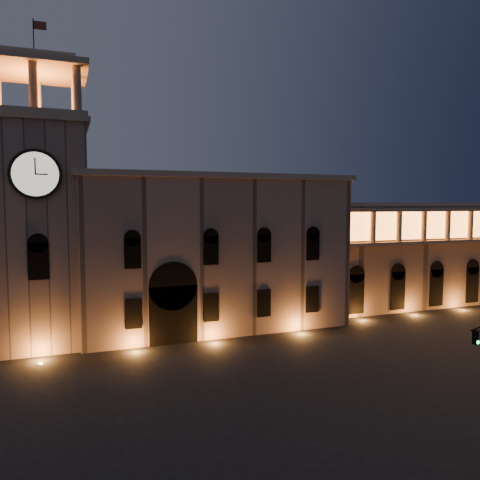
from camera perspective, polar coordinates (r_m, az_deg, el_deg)
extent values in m
plane|color=black|center=(38.07, 10.08, -17.71)|extent=(160.00, 160.00, 0.00)
cube|color=#90715E|center=(55.00, -3.43, -1.66)|extent=(30.00, 12.00, 17.00)
cube|color=tan|center=(54.78, -3.47, 7.54)|extent=(30.80, 12.80, 0.60)
cube|color=black|center=(49.25, -8.27, -8.90)|extent=(5.00, 1.40, 6.00)
cylinder|color=black|center=(48.65, -8.30, -5.46)|extent=(5.00, 1.40, 5.00)
cube|color=orange|center=(49.11, -8.21, -9.18)|extent=(4.20, 0.20, 5.00)
cube|color=#90715E|center=(51.41, -23.19, 0.37)|extent=(9.00, 9.00, 22.00)
cube|color=tan|center=(51.92, -23.57, 12.86)|extent=(9.80, 9.80, 0.50)
cylinder|color=black|center=(46.71, -23.66, 7.36)|extent=(4.60, 0.35, 4.60)
cylinder|color=beige|center=(46.57, -23.67, 7.37)|extent=(4.00, 0.12, 4.00)
cube|color=tan|center=(52.00, -23.59, 13.40)|extent=(9.40, 9.40, 0.50)
cube|color=orange|center=(52.05, -23.60, 13.72)|extent=(6.80, 6.80, 0.15)
cylinder|color=tan|center=(48.73, -23.91, 16.85)|extent=(0.76, 0.76, 4.20)
cylinder|color=tan|center=(48.69, -19.24, 16.98)|extent=(0.76, 0.76, 4.20)
cylinder|color=tan|center=(56.15, -23.46, 15.14)|extent=(0.76, 0.76, 4.20)
cylinder|color=tan|center=(56.13, -19.45, 15.25)|extent=(0.76, 0.76, 4.20)
cylinder|color=tan|center=(52.40, -19.35, 16.06)|extent=(0.76, 0.76, 4.20)
cube|color=tan|center=(52.98, -23.76, 18.47)|extent=(9.80, 9.80, 0.60)
cube|color=tan|center=(53.14, -23.78, 19.10)|extent=(7.50, 7.50, 0.60)
cylinder|color=black|center=(53.78, -23.86, 21.46)|extent=(0.10, 0.10, 4.00)
plane|color=maroon|center=(54.19, -23.22, 22.90)|extent=(1.20, 0.00, 1.20)
cube|color=#8A6B58|center=(74.26, 22.01, -1.57)|extent=(40.00, 10.00, 14.00)
cube|color=tan|center=(73.90, 22.17, 4.03)|extent=(40.60, 10.60, 0.50)
cube|color=tan|center=(70.14, 25.11, -0.10)|extent=(40.00, 1.20, 0.40)
cube|color=tan|center=(69.97, 25.22, 3.41)|extent=(40.00, 1.40, 0.50)
cube|color=orange|center=(70.40, 24.85, 1.71)|extent=(38.00, 0.15, 3.60)
cylinder|color=tan|center=(58.48, 12.77, 1.55)|extent=(0.70, 0.70, 4.00)
cylinder|color=tan|center=(60.78, 15.92, 1.59)|extent=(0.70, 0.70, 4.00)
cylinder|color=tan|center=(63.24, 18.83, 1.63)|extent=(0.70, 0.70, 4.00)
cylinder|color=tan|center=(65.85, 21.52, 1.66)|extent=(0.70, 0.70, 4.00)
cylinder|color=tan|center=(68.60, 24.00, 1.68)|extent=(0.70, 0.70, 4.00)
cylinder|color=tan|center=(71.47, 26.29, 1.70)|extent=(0.70, 0.70, 4.00)
cube|color=black|center=(32.55, 26.76, -10.53)|extent=(0.39, 0.38, 0.87)
cylinder|color=#0CE53F|center=(32.57, 27.02, -11.05)|extent=(0.20, 0.14, 0.18)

